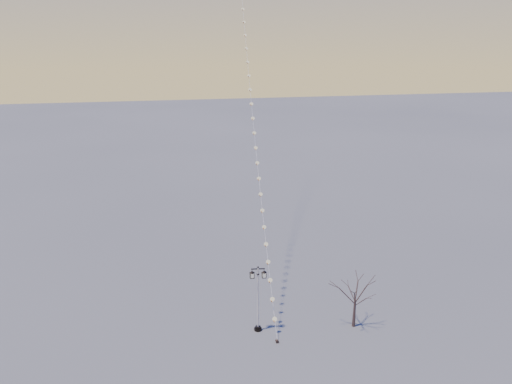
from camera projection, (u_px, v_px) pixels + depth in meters
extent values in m
plane|color=#565757|center=(264.00, 344.00, 34.70)|extent=(300.00, 300.00, 0.00)
cylinder|color=black|center=(258.00, 329.00, 36.40)|extent=(0.56, 0.56, 0.16)
cylinder|color=black|center=(258.00, 327.00, 36.36)|extent=(0.40, 0.40, 0.14)
cylinder|color=beige|center=(258.00, 297.00, 35.66)|extent=(0.13, 0.13, 4.69)
cylinder|color=black|center=(258.00, 274.00, 35.14)|extent=(0.20, 0.20, 0.06)
cube|color=black|center=(258.00, 269.00, 35.03)|extent=(0.94, 0.21, 0.06)
sphere|color=black|center=(258.00, 267.00, 34.99)|extent=(0.14, 0.14, 0.14)
pyramid|color=black|center=(252.00, 271.00, 35.05)|extent=(0.44, 0.44, 0.14)
cube|color=beige|center=(252.00, 275.00, 35.14)|extent=(0.26, 0.26, 0.34)
cube|color=black|center=(252.00, 278.00, 35.19)|extent=(0.30, 0.30, 0.04)
pyramid|color=black|center=(264.00, 271.00, 35.09)|extent=(0.44, 0.44, 0.14)
cube|color=beige|center=(264.00, 275.00, 35.18)|extent=(0.26, 0.26, 0.34)
cube|color=black|center=(264.00, 277.00, 35.24)|extent=(0.30, 0.30, 0.04)
cone|color=#3A2924|center=(354.00, 313.00, 36.62)|extent=(0.25, 0.25, 2.14)
cylinder|color=black|center=(277.00, 341.00, 34.89)|extent=(0.22, 0.22, 0.22)
cylinder|color=black|center=(277.00, 341.00, 34.88)|extent=(0.03, 0.03, 0.27)
cone|color=orange|center=(249.00, 50.00, 48.19)|extent=(0.09, 0.09, 0.31)
cylinder|color=white|center=(277.00, 334.00, 34.73)|extent=(0.02, 0.02, 0.87)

